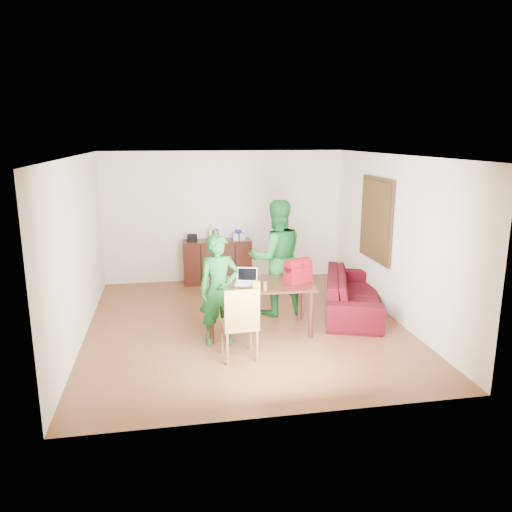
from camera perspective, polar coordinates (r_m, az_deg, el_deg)
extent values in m
cube|color=#4B2712|center=(8.20, -1.21, -8.20)|extent=(5.00, 5.50, 0.10)
cube|color=white|center=(7.62, -1.31, 11.76)|extent=(5.00, 5.50, 0.10)
cube|color=beige|center=(10.52, -3.62, 4.56)|extent=(5.00, 0.10, 2.70)
cube|color=beige|center=(5.14, 3.60, -5.06)|extent=(5.00, 0.10, 2.70)
cube|color=beige|center=(7.82, -20.04, 0.64)|extent=(0.10, 5.50, 2.70)
cube|color=beige|center=(8.55, 15.88, 1.99)|extent=(0.10, 5.50, 2.70)
cube|color=#3F2614|center=(9.11, 13.55, 4.08)|extent=(0.04, 1.28, 1.48)
cube|color=#492E16|center=(9.09, 13.38, 4.08)|extent=(0.01, 1.18, 1.36)
cube|color=black|center=(10.40, -4.46, -0.62)|extent=(1.40, 0.45, 0.90)
cube|color=black|center=(10.25, -7.30, 2.08)|extent=(0.20, 0.14, 0.14)
cube|color=#A5A4AE|center=(10.33, -2.03, 2.28)|extent=(0.24, 0.22, 0.14)
ellipsoid|color=#2419A6|center=(10.31, -2.04, 2.86)|extent=(0.14, 0.14, 0.07)
cube|color=black|center=(7.71, 0.26, -3.27)|extent=(1.70, 1.01, 0.04)
cylinder|color=black|center=(7.40, -5.14, -7.22)|extent=(0.07, 0.07, 0.74)
cylinder|color=black|center=(7.61, 6.31, -6.67)|extent=(0.07, 0.07, 0.74)
cylinder|color=black|center=(8.13, -5.38, -5.30)|extent=(0.07, 0.07, 0.74)
cylinder|color=black|center=(8.32, 5.04, -4.86)|extent=(0.07, 0.07, 0.74)
cube|color=brown|center=(6.86, -1.95, -7.85)|extent=(0.51, 0.49, 0.05)
cube|color=brown|center=(6.57, -1.59, -6.11)|extent=(0.48, 0.06, 0.54)
imported|color=#12541E|center=(7.26, -4.25, -3.89)|extent=(0.64, 0.46, 1.64)
imported|color=#12551D|center=(8.44, 2.37, -0.20)|extent=(1.00, 0.81, 1.97)
cube|color=white|center=(7.65, -1.14, -3.17)|extent=(0.37, 0.30, 0.02)
cube|color=black|center=(7.62, -1.15, -2.34)|extent=(0.33, 0.16, 0.20)
cylinder|color=#543A13|center=(7.31, 1.05, -3.36)|extent=(0.06, 0.06, 0.17)
cube|color=#69070F|center=(7.76, 4.81, -1.90)|extent=(0.46, 0.37, 0.30)
imported|color=#370711|center=(8.85, 11.04, -4.13)|extent=(1.60, 2.47, 0.67)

